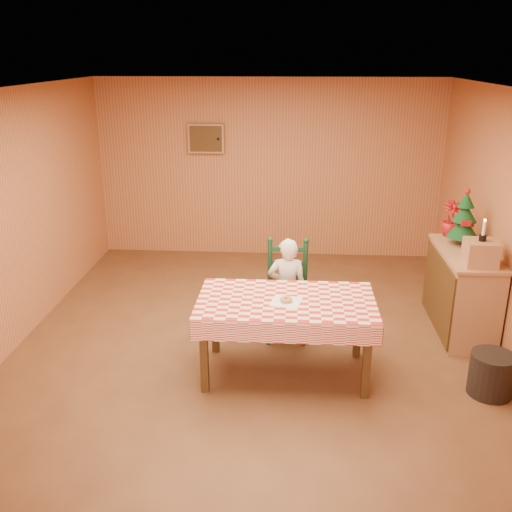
% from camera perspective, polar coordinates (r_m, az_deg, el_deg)
% --- Properties ---
extents(ground, '(6.00, 6.00, 0.00)m').
position_cam_1_polar(ground, '(6.05, -0.13, -9.14)').
color(ground, brown).
rests_on(ground, ground).
extents(cabin_walls, '(5.10, 6.05, 2.65)m').
position_cam_1_polar(cabin_walls, '(5.93, 0.19, 9.07)').
color(cabin_walls, '#BE7344').
rests_on(cabin_walls, ground).
extents(dining_table, '(1.66, 0.96, 0.77)m').
position_cam_1_polar(dining_table, '(5.31, 3.02, -5.17)').
color(dining_table, '#4C2F14').
rests_on(dining_table, ground).
extents(ladder_chair, '(0.44, 0.40, 1.08)m').
position_cam_1_polar(ladder_chair, '(6.11, 3.11, -3.63)').
color(ladder_chair, black).
rests_on(ladder_chair, ground).
extents(seated_child, '(0.41, 0.27, 1.12)m').
position_cam_1_polar(seated_child, '(6.03, 3.12, -3.33)').
color(seated_child, silver).
rests_on(seated_child, ground).
extents(napkin, '(0.31, 0.31, 0.00)m').
position_cam_1_polar(napkin, '(5.23, 3.03, -4.57)').
color(napkin, white).
rests_on(napkin, dining_table).
extents(donut, '(0.14, 0.14, 0.04)m').
position_cam_1_polar(donut, '(5.23, 3.04, -4.36)').
color(donut, '#BF8744').
rests_on(donut, napkin).
extents(shelf_unit, '(0.54, 1.24, 0.93)m').
position_cam_1_polar(shelf_unit, '(6.60, 19.84, -3.38)').
color(shelf_unit, '#B57C51').
rests_on(shelf_unit, ground).
extents(crate, '(0.31, 0.31, 0.25)m').
position_cam_1_polar(crate, '(6.04, 21.54, 0.29)').
color(crate, '#B57C51').
rests_on(crate, shelf_unit).
extents(christmas_tree, '(0.34, 0.34, 0.62)m').
position_cam_1_polar(christmas_tree, '(6.59, 20.10, 3.45)').
color(christmas_tree, '#4C2F14').
rests_on(christmas_tree, shelf_unit).
extents(flower_arrangement, '(0.29, 0.29, 0.40)m').
position_cam_1_polar(flower_arrangement, '(6.87, 18.97, 3.54)').
color(flower_arrangement, '#A90F13').
rests_on(flower_arrangement, shelf_unit).
extents(candle_set, '(0.07, 0.07, 0.22)m').
position_cam_1_polar(candle_set, '(5.98, 21.76, 2.01)').
color(candle_set, black).
rests_on(candle_set, crate).
extents(storage_bin, '(0.42, 0.42, 0.39)m').
position_cam_1_polar(storage_bin, '(5.63, 22.46, -10.87)').
color(storage_bin, black).
rests_on(storage_bin, ground).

